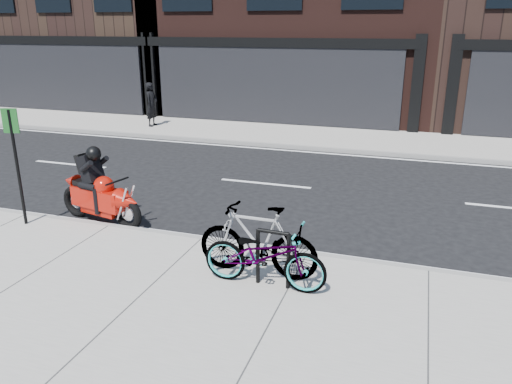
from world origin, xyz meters
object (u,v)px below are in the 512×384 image
(bike_rack, at_px, (273,253))
(motorcycle, at_px, (103,193))
(bicycle_rear, at_px, (258,240))
(pedestrian, at_px, (152,104))
(bicycle_front, at_px, (264,255))
(sign_post, at_px, (16,157))

(bike_rack, bearing_deg, motorcycle, 158.35)
(bicycle_rear, bearing_deg, pedestrian, -142.54)
(bike_rack, height_order, bicycle_front, bicycle_front)
(bicycle_rear, xyz_separation_m, motorcycle, (-3.74, 1.35, -0.06))
(motorcycle, distance_m, pedestrian, 9.89)
(motorcycle, bearing_deg, bicycle_rear, -8.01)
(motorcycle, relative_size, sign_post, 0.94)
(bicycle_front, relative_size, motorcycle, 0.89)
(pedestrian, bearing_deg, bike_rack, -142.43)
(bicycle_rear, xyz_separation_m, sign_post, (-5.04, 0.57, 0.79))
(bicycle_rear, bearing_deg, motorcycle, -109.02)
(motorcycle, xyz_separation_m, sign_post, (-1.30, -0.78, 0.84))
(bicycle_front, bearing_deg, sign_post, 81.08)
(pedestrian, xyz_separation_m, sign_post, (2.69, -9.82, 0.53))
(pedestrian, bearing_deg, bicycle_front, -142.95)
(bike_rack, relative_size, motorcycle, 0.42)
(sign_post, bearing_deg, bike_rack, -22.60)
(bike_rack, xyz_separation_m, motorcycle, (-4.07, 1.62, -0.00))
(bicycle_front, bearing_deg, motorcycle, 67.80)
(bicycle_rear, distance_m, motorcycle, 3.98)
(motorcycle, xyz_separation_m, pedestrian, (-3.99, 9.04, 0.31))
(sign_post, bearing_deg, pedestrian, 91.57)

